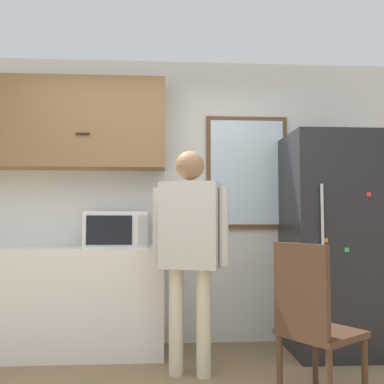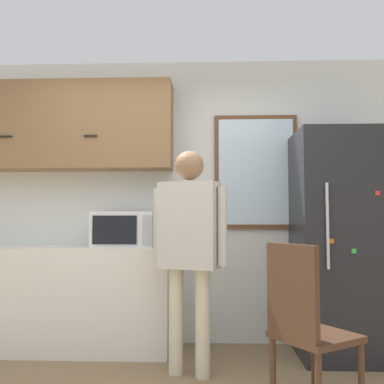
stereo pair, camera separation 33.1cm
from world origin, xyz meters
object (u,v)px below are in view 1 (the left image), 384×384
Objects in this scene: microwave at (118,229)px; person at (190,237)px; refrigerator at (331,242)px; chair at (312,318)px.

person reaches higher than microwave.
person is (0.61, -0.58, -0.04)m from microwave.
refrigerator is at bearing 37.83° from person.
microwave is at bearing 14.83° from chair.
microwave is 1.90m from refrigerator.
chair is (-0.55, -1.08, -0.41)m from refrigerator.
chair is at bearing -117.18° from refrigerator.
person is 1.37m from refrigerator.
refrigerator reaches higher than chair.
person is at bearing -159.54° from refrigerator.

